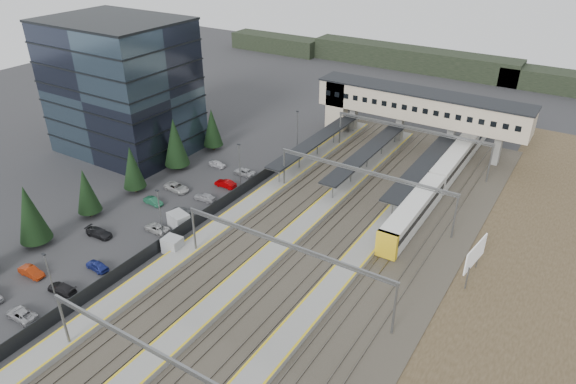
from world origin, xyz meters
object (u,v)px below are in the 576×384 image
Objects in this scene: relay_cabin_near at (179,221)px; footbridge at (406,105)px; train at (454,162)px; billboard at (475,255)px; office_building at (122,87)px; relay_cabin_far at (173,245)px.

relay_cabin_near is 0.09× the size of footbridge.
relay_cabin_near is 48.30m from train.
footbridge is 6.67× the size of billboard.
train is at bearing 54.20° from relay_cabin_near.
billboard is at bearing -69.21° from train.
footbridge is 15.45m from train.
office_building is at bearing 175.30° from billboard.
relay_cabin_near is at bearing -164.21° from billboard.
office_building is at bearing -157.96° from train.
train is at bearing 110.79° from billboard.
office_building is 0.40× the size of train.
footbridge is at bearing 71.06° from relay_cabin_near.
relay_cabin_near is at bearing 124.53° from relay_cabin_far.
office_building reaches higher than footbridge.
relay_cabin_near is 40.53m from billboard.
billboard reaches higher than relay_cabin_far.
relay_cabin_near reaches higher than relay_cabin_far.
relay_cabin_near is 49.61m from footbridge.
footbridge is at bearing 76.17° from relay_cabin_far.
billboard is (10.69, -28.16, 1.40)m from train.
footbridge reaches higher than billboard.
train is at bearing 60.46° from relay_cabin_far.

